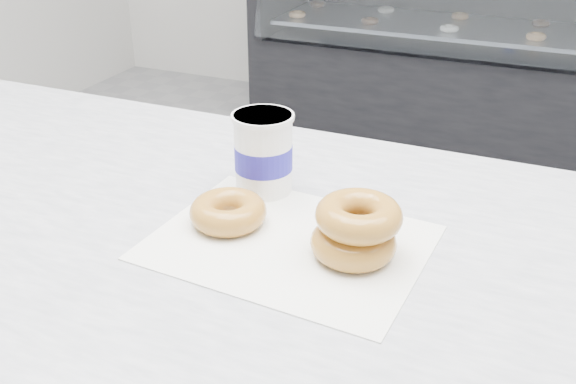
{
  "coord_description": "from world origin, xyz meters",
  "views": [
    {
      "loc": [
        0.32,
        -1.23,
        1.34
      ],
      "look_at": [
        0.02,
        -0.54,
        0.94
      ],
      "focal_mm": 40.0,
      "sensor_mm": 36.0,
      "label": 1
    }
  ],
  "objects_px": {
    "donut_single": "(228,211)",
    "donut_stack": "(356,229)",
    "coffee_cup": "(263,153)",
    "display_case": "(493,47)"
  },
  "relations": [
    {
      "from": "coffee_cup",
      "to": "donut_single",
      "type": "bearing_deg",
      "value": -79.82
    },
    {
      "from": "donut_single",
      "to": "donut_stack",
      "type": "xyz_separation_m",
      "value": [
        0.18,
        -0.01,
        0.02
      ]
    },
    {
      "from": "display_case",
      "to": "donut_stack",
      "type": "bearing_deg",
      "value": -87.25
    },
    {
      "from": "display_case",
      "to": "donut_stack",
      "type": "relative_size",
      "value": 21.37
    },
    {
      "from": "coffee_cup",
      "to": "donut_stack",
      "type": "bearing_deg",
      "value": -22.28
    },
    {
      "from": "donut_stack",
      "to": "coffee_cup",
      "type": "bearing_deg",
      "value": 146.95
    },
    {
      "from": "display_case",
      "to": "coffee_cup",
      "type": "xyz_separation_m",
      "value": [
        -0.05,
        -2.59,
        0.47
      ]
    },
    {
      "from": "donut_single",
      "to": "donut_stack",
      "type": "height_order",
      "value": "donut_stack"
    },
    {
      "from": "coffee_cup",
      "to": "display_case",
      "type": "bearing_deg",
      "value": 99.7
    },
    {
      "from": "donut_single",
      "to": "donut_stack",
      "type": "relative_size",
      "value": 0.92
    }
  ]
}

